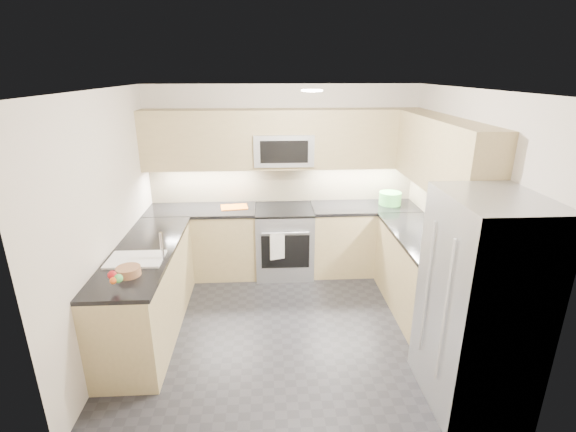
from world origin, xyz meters
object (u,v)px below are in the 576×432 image
object	(u,v)px
refrigerator	(480,304)
cutting_board	(234,207)
fruit_basket	(128,271)
microwave	(283,149)
utensil_bowl	(390,198)
gas_range	(284,242)

from	to	relation	value
refrigerator	cutting_board	distance (m)	3.26
cutting_board	fruit_basket	distance (m)	2.06
refrigerator	microwave	bearing A→B (deg)	119.62
microwave	utensil_bowl	xyz separation A→B (m)	(1.44, -0.05, -0.68)
microwave	cutting_board	size ratio (longest dim) A/B	2.20
cutting_board	fruit_basket	xyz separation A→B (m)	(-0.81, -1.89, 0.03)
microwave	fruit_basket	bearing A→B (deg)	-126.90
refrigerator	fruit_basket	distance (m)	2.98
microwave	utensil_bowl	size ratio (longest dim) A/B	2.57
refrigerator	cutting_board	xyz separation A→B (m)	(-2.11, 2.48, 0.05)
cutting_board	fruit_basket	bearing A→B (deg)	-113.24
gas_range	refrigerator	xyz separation A→B (m)	(1.45, -2.43, 0.45)
cutting_board	gas_range	bearing A→B (deg)	-4.69
cutting_board	fruit_basket	world-z (taller)	fruit_basket
utensil_bowl	fruit_basket	bearing A→B (deg)	-146.79
microwave	cutting_board	distance (m)	1.01
refrigerator	fruit_basket	size ratio (longest dim) A/B	8.39
fruit_basket	gas_range	bearing A→B (deg)	51.27
gas_range	utensil_bowl	xyz separation A→B (m)	(1.44, 0.07, 0.57)
gas_range	microwave	world-z (taller)	microwave
cutting_board	refrigerator	bearing A→B (deg)	-49.59
refrigerator	utensil_bowl	world-z (taller)	refrigerator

